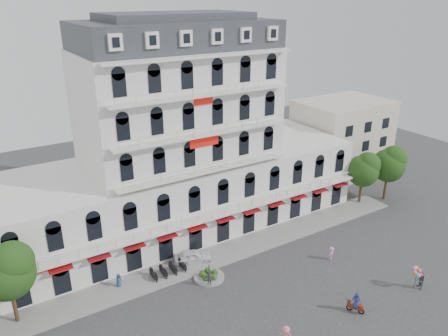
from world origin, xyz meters
TOP-DOWN VIEW (x-y plane):
  - ground at (0.00, 0.00)m, footprint 120.00×120.00m
  - sidewalk at (0.00, 9.00)m, footprint 53.00×4.00m
  - main_building at (0.00, 18.00)m, footprint 45.00×15.00m
  - flank_building_east at (30.00, 20.00)m, footprint 14.00×10.00m
  - traffic_island at (-3.00, 6.00)m, footprint 3.20×3.20m
  - parked_scooter_row at (-6.35, 8.80)m, footprint 4.40×1.80m
  - tree_west_inner at (-20.95, 9.48)m, footprint 4.76×4.76m
  - tree_east_inner at (24.05, 9.98)m, footprint 4.40×4.37m
  - tree_east_outer at (28.05, 8.98)m, footprint 4.65×4.65m
  - parked_car at (-3.04, 9.50)m, footprint 4.55×3.00m
  - rider_east at (5.96, -5.73)m, footprint 1.03×1.55m
  - pedestrian_left at (-11.48, 9.50)m, footprint 0.87×0.70m
  - pedestrian_mid at (-3.65, 4.76)m, footprint 1.15×0.88m
  - pedestrian_right at (10.27, 1.79)m, footprint 1.13×0.79m
  - balloon_vendor at (13.99, -6.65)m, footprint 1.49×1.39m

SIDE VIEW (x-z plane):
  - ground at x=0.00m, z-range 0.00..0.00m
  - parked_scooter_row at x=-6.35m, z-range -0.55..0.55m
  - sidewalk at x=0.00m, z-range 0.00..0.16m
  - traffic_island at x=-3.00m, z-range -0.54..1.06m
  - parked_car at x=-3.04m, z-range 0.00..1.44m
  - pedestrian_left at x=-11.48m, z-range 0.00..1.55m
  - pedestrian_right at x=10.27m, z-range 0.00..1.59m
  - pedestrian_mid at x=-3.65m, z-range 0.00..1.81m
  - rider_east at x=5.96m, z-range 0.00..2.18m
  - balloon_vendor at x=13.99m, z-range 0.03..2.48m
  - tree_east_inner at x=24.05m, z-range 1.43..9.00m
  - tree_east_outer at x=28.05m, z-range 1.52..9.58m
  - tree_west_inner at x=-20.95m, z-range 1.56..9.81m
  - flank_building_east at x=30.00m, z-range 0.00..12.00m
  - main_building at x=0.00m, z-range -2.94..22.86m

